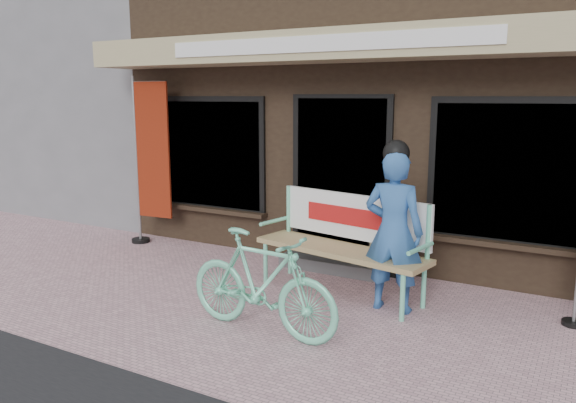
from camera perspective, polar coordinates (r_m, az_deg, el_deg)
The scene contains 8 objects.
ground at distance 5.78m, azimuth -2.95°, elevation -11.48°, with size 70.00×70.00×0.00m, color #CB9BA4.
storefront at distance 9.95m, azimuth 12.74°, elevation 15.12°, with size 7.00×6.77×6.00m.
neighbor_left_near at distance 15.18m, azimuth -20.06°, elevation 13.92°, with size 10.00×7.00×6.40m, color slate.
bench at distance 6.27m, azimuth 5.88°, elevation -3.53°, with size 2.09×0.89×1.10m.
person at distance 5.77m, azimuth 10.68°, elevation -2.69°, with size 0.62×0.42×1.76m.
bicycle at distance 5.22m, azimuth -2.72°, elevation -8.25°, with size 0.46×1.62×0.97m, color #73E0B4.
nobori_red at distance 8.42m, azimuth -13.80°, elevation 4.19°, with size 0.73×0.29×2.46m.
menu_stand at distance 6.95m, azimuth 9.76°, elevation -4.14°, with size 0.41×0.10×0.82m.
Camera 1 is at (2.85, -4.53, 2.18)m, focal length 35.00 mm.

